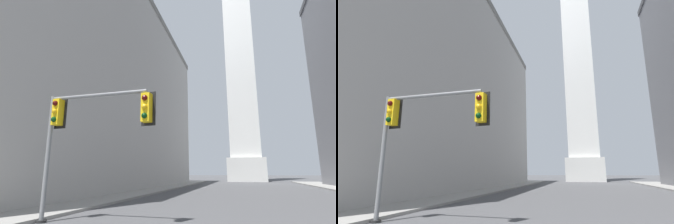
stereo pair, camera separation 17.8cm
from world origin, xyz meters
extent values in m
cube|color=gray|center=(-10.87, 21.79, 0.07)|extent=(5.00, 72.63, 0.15)
cube|color=#B2AFAA|center=(-20.87, 28.68, 11.91)|extent=(19.44, 46.95, 23.81)
cube|color=slate|center=(-20.87, 28.68, 24.26)|extent=(19.64, 47.42, 0.90)
cube|color=silver|center=(0.00, 60.53, 2.48)|extent=(7.98, 7.98, 4.96)
cube|color=white|center=(0.00, 60.53, 38.60)|extent=(6.38, 6.38, 67.28)
cylinder|color=slate|center=(-8.23, 8.36, 2.52)|extent=(0.18, 0.18, 5.03)
cylinder|color=#262626|center=(-8.23, 8.36, 0.05)|extent=(0.40, 0.40, 0.10)
cube|color=yellow|center=(-7.94, 8.36, 4.33)|extent=(0.36, 0.36, 1.10)
cube|color=black|center=(-7.92, 8.54, 4.33)|extent=(0.58, 0.07, 1.32)
sphere|color=#410907|center=(-7.95, 8.17, 4.67)|extent=(0.22, 0.22, 0.22)
sphere|color=yellow|center=(-7.95, 8.17, 4.33)|extent=(0.22, 0.22, 0.22)
sphere|color=#073410|center=(-7.95, 8.17, 3.99)|extent=(0.22, 0.22, 0.22)
cylinder|color=slate|center=(-6.11, 8.36, 4.93)|extent=(4.24, 0.14, 0.14)
sphere|color=slate|center=(-8.23, 8.36, 4.93)|extent=(0.18, 0.18, 0.18)
cube|color=yellow|center=(-3.99, 8.36, 4.26)|extent=(0.36, 0.36, 1.10)
cube|color=black|center=(-3.98, 8.54, 4.26)|extent=(0.58, 0.07, 1.32)
sphere|color=#410907|center=(-4.01, 8.17, 4.60)|extent=(0.22, 0.22, 0.22)
sphere|color=yellow|center=(-4.01, 8.17, 4.26)|extent=(0.22, 0.22, 0.22)
sphere|color=#073410|center=(-4.01, 8.17, 3.92)|extent=(0.22, 0.22, 0.22)
camera|label=1|loc=(-0.61, -0.63, 1.88)|focal=28.00mm
camera|label=2|loc=(-0.44, -0.58, 1.88)|focal=28.00mm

